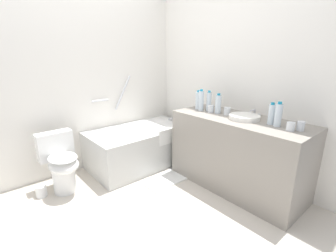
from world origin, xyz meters
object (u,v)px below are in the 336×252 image
at_px(sink_basin, 244,117).
at_px(toilet_paper_roll, 41,191).
at_px(drinking_glass_2, 301,126).
at_px(toilet, 61,163).
at_px(drinking_glass_3, 211,109).
at_px(bathtub, 141,145).
at_px(bath_mat, 169,178).
at_px(water_bottle_4, 278,115).
at_px(drinking_glass_1, 227,111).
at_px(water_bottle_3, 271,114).
at_px(sink_faucet, 254,113).
at_px(drinking_glass_0, 291,126).
at_px(water_bottle_5, 198,100).
at_px(water_bottle_2, 209,101).
at_px(water_bottle_1, 201,101).
at_px(water_bottle_0, 218,104).

xyz_separation_m(sink_basin, toilet_paper_roll, (-1.78, 1.29, -0.78)).
bearing_deg(drinking_glass_2, toilet, 130.97).
bearing_deg(drinking_glass_3, bathtub, 118.08).
distance_m(bathtub, sink_basin, 1.47).
bearing_deg(bath_mat, water_bottle_4, -65.36).
xyz_separation_m(bathtub, toilet_paper_roll, (-1.30, 0.02, -0.21)).
bearing_deg(sink_basin, drinking_glass_1, 86.67).
relative_size(water_bottle_3, drinking_glass_3, 2.52).
bearing_deg(sink_faucet, bath_mat, 134.33).
relative_size(drinking_glass_0, drinking_glass_3, 0.89).
xyz_separation_m(toilet, water_bottle_5, (1.53, -0.61, 0.60)).
bearing_deg(sink_basin, bathtub, 110.47).
xyz_separation_m(sink_basin, drinking_glass_0, (-0.04, -0.49, 0.02)).
relative_size(sink_faucet, drinking_glass_3, 1.76).
distance_m(water_bottle_4, drinking_glass_2, 0.21).
bearing_deg(water_bottle_4, bathtub, 106.32).
relative_size(drinking_glass_2, bath_mat, 0.12).
height_order(water_bottle_5, drinking_glass_1, water_bottle_5).
bearing_deg(drinking_glass_0, drinking_glass_3, 89.23).
bearing_deg(sink_basin, water_bottle_3, -85.13).
bearing_deg(drinking_glass_0, sink_basin, 85.37).
bearing_deg(sink_faucet, water_bottle_2, 109.68).
bearing_deg(water_bottle_2, drinking_glass_3, -120.17).
bearing_deg(water_bottle_4, drinking_glass_0, -105.97).
height_order(water_bottle_3, water_bottle_4, water_bottle_4).
xyz_separation_m(water_bottle_1, drinking_glass_0, (0.00, -1.07, -0.08)).
bearing_deg(water_bottle_3, drinking_glass_3, 94.11).
height_order(sink_basin, water_bottle_4, water_bottle_4).
xyz_separation_m(water_bottle_2, drinking_glass_2, (0.02, -1.05, -0.07)).
relative_size(water_bottle_1, water_bottle_5, 1.10).
height_order(water_bottle_4, drinking_glass_3, water_bottle_4).
bearing_deg(water_bottle_4, water_bottle_0, 90.21).
relative_size(water_bottle_0, toilet_paper_roll, 1.84).
relative_size(bathtub, water_bottle_5, 5.95).
bearing_deg(water_bottle_1, water_bottle_3, -85.43).
xyz_separation_m(toilet, water_bottle_4, (1.54, -1.61, 0.60)).
relative_size(drinking_glass_3, bath_mat, 0.13).
relative_size(drinking_glass_2, drinking_glass_3, 0.98).
xyz_separation_m(water_bottle_3, bath_mat, (-0.49, 0.95, -0.92)).
height_order(bath_mat, toilet_paper_roll, toilet_paper_roll).
relative_size(water_bottle_4, water_bottle_5, 1.00).
bearing_deg(water_bottle_4, drinking_glass_3, 92.04).
xyz_separation_m(drinking_glass_1, drinking_glass_2, (0.02, -0.78, -0.00)).
xyz_separation_m(water_bottle_4, bath_mat, (-0.47, 1.03, -0.93)).
xyz_separation_m(toilet, sink_faucet, (1.73, -1.26, 0.52)).
bearing_deg(bathtub, toilet, -179.62).
xyz_separation_m(sink_faucet, water_bottle_0, (-0.19, 0.35, 0.07)).
bearing_deg(drinking_glass_3, bath_mat, 150.99).
xyz_separation_m(water_bottle_0, drinking_glass_2, (0.03, -0.90, -0.07)).
xyz_separation_m(water_bottle_0, drinking_glass_1, (0.02, -0.12, -0.07)).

